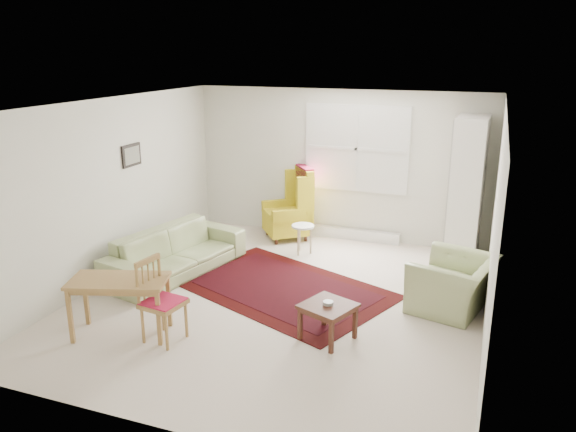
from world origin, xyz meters
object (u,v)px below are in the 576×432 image
(armchair, at_px, (453,279))
(desk, at_px, (121,307))
(coffee_table, at_px, (328,322))
(stool, at_px, (303,239))
(sofa, at_px, (175,244))
(wingback_chair, at_px, (286,203))
(desk_chair, at_px, (163,301))
(cabinet, at_px, (467,190))

(armchair, relative_size, desk, 0.96)
(coffee_table, bearing_deg, stool, 114.57)
(sofa, bearing_deg, stool, -33.45)
(sofa, distance_m, coffee_table, 2.85)
(wingback_chair, bearing_deg, armchair, 19.53)
(wingback_chair, distance_m, desk_chair, 3.77)
(cabinet, xyz_separation_m, desk_chair, (-2.93, -3.75, -0.63))
(sofa, height_order, cabinet, cabinet)
(armchair, bearing_deg, coffee_table, -29.82)
(stool, height_order, desk, desk)
(coffee_table, xyz_separation_m, desk, (-2.22, -0.70, 0.12))
(armchair, bearing_deg, stool, -103.01)
(stool, height_order, cabinet, cabinet)
(stool, distance_m, desk, 3.38)
(desk_chair, bearing_deg, coffee_table, -60.83)
(coffee_table, relative_size, desk, 0.49)
(wingback_chair, relative_size, stool, 2.60)
(stool, bearing_deg, desk, -108.62)
(coffee_table, height_order, stool, stool)
(sofa, xyz_separation_m, coffee_table, (2.61, -1.12, -0.23))
(coffee_table, bearing_deg, cabinet, 68.32)
(armchair, bearing_deg, desk_chair, -42.52)
(cabinet, bearing_deg, sofa, -150.30)
(armchair, xyz_separation_m, desk_chair, (-2.93, -1.92, 0.07))
(cabinet, relative_size, desk, 2.06)
(sofa, height_order, wingback_chair, wingback_chair)
(cabinet, distance_m, desk, 5.19)
(stool, xyz_separation_m, desk, (-1.08, -3.20, 0.10))
(sofa, xyz_separation_m, desk, (0.39, -1.82, -0.10))
(wingback_chair, bearing_deg, desk, -46.40)
(armchair, distance_m, cabinet, 1.96)
(sofa, distance_m, desk, 1.86)
(wingback_chair, xyz_separation_m, desk_chair, (-0.04, -3.76, -0.14))
(coffee_table, distance_m, cabinet, 3.46)
(armchair, height_order, desk, armchair)
(sofa, relative_size, armchair, 2.13)
(desk, bearing_deg, desk_chair, 5.78)
(sofa, bearing_deg, desk_chair, -139.35)
(cabinet, relative_size, desk_chair, 2.33)
(sofa, bearing_deg, desk, -154.74)
(coffee_table, bearing_deg, armchair, 45.99)
(desk, bearing_deg, sofa, 102.03)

